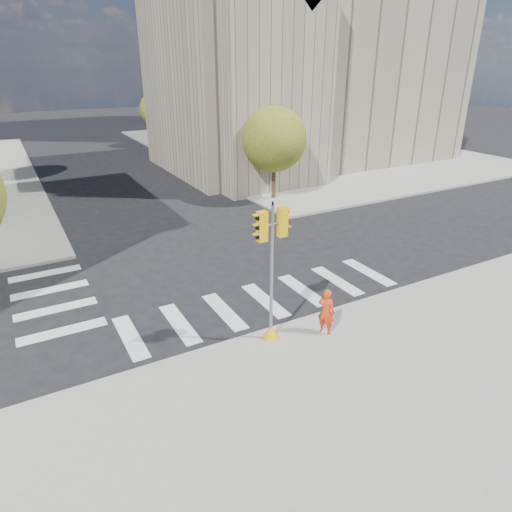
{
  "coord_description": "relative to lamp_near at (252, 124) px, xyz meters",
  "views": [
    {
      "loc": [
        -8.17,
        -15.81,
        8.85
      ],
      "look_at": [
        -0.61,
        -2.17,
        2.1
      ],
      "focal_mm": 32.0,
      "sensor_mm": 36.0,
      "label": 1
    }
  ],
  "objects": [
    {
      "name": "traffic_signal",
      "position": [
        -9.39,
        -18.6,
        -2.38
      ],
      "size": [
        1.08,
        0.56,
        4.8
      ],
      "rotation": [
        0.0,
        0.0,
        0.09
      ],
      "color": "#ECAE0C",
      "rests_on": "sidewalk_near"
    },
    {
      "name": "tree_re_far",
      "position": [
        -0.5,
        20.0,
        -0.71
      ],
      "size": [
        4.0,
        4.0,
        5.88
      ],
      "color": "#382616",
      "rests_on": "ground"
    },
    {
      "name": "sidewalk_near",
      "position": [
        -8.0,
        -25.0,
        -4.5
      ],
      "size": [
        30.0,
        14.0,
        0.15
      ],
      "primitive_type": "cube",
      "color": "gray",
      "rests_on": "ground"
    },
    {
      "name": "photographer",
      "position": [
        -7.56,
        -19.2,
        -3.6
      ],
      "size": [
        0.63,
        0.72,
        1.66
      ],
      "primitive_type": "imported",
      "rotation": [
        0.0,
        0.0,
        2.03
      ],
      "color": "red",
      "rests_on": "sidewalk_near"
    },
    {
      "name": "lamp_near",
      "position": [
        0.0,
        0.0,
        0.0
      ],
      "size": [
        0.35,
        0.18,
        8.11
      ],
      "color": "black",
      "rests_on": "sidewalk_far_right"
    },
    {
      "name": "sidewalk_far_right",
      "position": [
        12.0,
        12.0,
        -4.5
      ],
      "size": [
        28.0,
        40.0,
        0.15
      ],
      "primitive_type": "cube",
      "color": "gray",
      "rests_on": "ground"
    },
    {
      "name": "tree_re_mid",
      "position": [
        -0.5,
        8.0,
        -0.23
      ],
      "size": [
        4.6,
        4.6,
        6.66
      ],
      "color": "#382616",
      "rests_on": "ground"
    },
    {
      "name": "civic_building",
      "position": [
        7.59,
        5.12,
        2.68
      ],
      "size": [
        26.0,
        16.0,
        19.39
      ],
      "color": "gray",
      "rests_on": "ground"
    },
    {
      "name": "office_tower",
      "position": [
        14.0,
        28.0,
        10.42
      ],
      "size": [
        20.0,
        18.0,
        30.0
      ],
      "primitive_type": "cube",
      "color": "#9EA0A3",
      "rests_on": "ground"
    },
    {
      "name": "tree_re_near",
      "position": [
        -0.5,
        -4.0,
        -0.53
      ],
      "size": [
        4.2,
        4.2,
        6.16
      ],
      "color": "#382616",
      "rests_on": "ground"
    },
    {
      "name": "lamp_far",
      "position": [
        0.0,
        14.0,
        0.0
      ],
      "size": [
        0.35,
        0.18,
        8.11
      ],
      "color": "black",
      "rests_on": "sidewalk_far_right"
    },
    {
      "name": "ground",
      "position": [
        -8.0,
        -14.0,
        -4.58
      ],
      "size": [
        160.0,
        160.0,
        0.0
      ],
      "primitive_type": "plane",
      "color": "black",
      "rests_on": "ground"
    }
  ]
}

